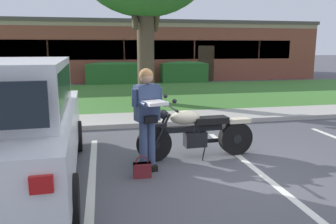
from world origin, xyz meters
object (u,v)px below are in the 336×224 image
handbag (142,169)px  hedge_left (117,73)px  parked_suv_adjacent (7,122)px  brick_building (119,50)px  motorcycle (201,132)px  rider_person (148,112)px  hedge_center_left (184,72)px

handbag → hedge_left: size_ratio=0.11×
parked_suv_adjacent → brick_building: size_ratio=0.20×
handbag → motorcycle: bearing=33.2°
handbag → rider_person: bearing=63.9°
brick_building → motorcycle: bearing=-89.1°
rider_person → hedge_left: bearing=88.7°
handbag → hedge_left: bearing=88.2°
motorcycle → rider_person: bearing=-154.5°
parked_suv_adjacent → hedge_center_left: size_ratio=1.87×
handbag → hedge_center_left: size_ratio=0.14×
hedge_left → brick_building: (0.48, 5.65, 1.15)m
hedge_left → rider_person: bearing=-91.3°
rider_person → hedge_center_left: rider_person is taller
hedge_left → hedge_center_left: bearing=-0.0°
motorcycle → brick_building: size_ratio=0.09×
handbag → hedge_left: hedge_left is taller
handbag → hedge_center_left: (4.22, 13.70, 0.51)m
motorcycle → hedge_left: bearing=93.4°
motorcycle → hedge_center_left: bearing=76.8°
brick_building → hedge_left: bearing=-94.9°
hedge_center_left → brick_building: (-3.30, 5.65, 1.15)m
motorcycle → hedge_left: hedge_left is taller
motorcycle → rider_person: 1.29m
motorcycle → hedge_center_left: 13.27m
hedge_left → parked_suv_adjacent: bearing=-100.0°
motorcycle → hedge_left: 12.94m
rider_person → hedge_left: (0.30, 13.42, -0.36)m
brick_building → rider_person: bearing=-92.3°
rider_person → brick_building: 19.10m
rider_person → parked_suv_adjacent: 2.09m
parked_suv_adjacent → brick_building: (2.87, 19.21, 0.84)m
rider_person → handbag: rider_person is taller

